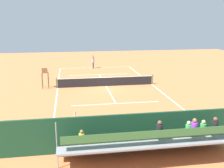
# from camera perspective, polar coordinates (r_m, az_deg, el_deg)

# --- Properties ---
(ground_plane) EXTENTS (60.00, 60.00, 0.00)m
(ground_plane) POSITION_cam_1_polar(r_m,az_deg,el_deg) (28.55, -1.29, -0.44)
(ground_plane) COLOR #D17542
(court_line_markings) EXTENTS (10.10, 22.20, 0.01)m
(court_line_markings) POSITION_cam_1_polar(r_m,az_deg,el_deg) (28.59, -1.30, -0.42)
(court_line_markings) COLOR white
(court_line_markings) RESTS_ON ground
(tennis_net) EXTENTS (10.30, 0.10, 1.07)m
(tennis_net) POSITION_cam_1_polar(r_m,az_deg,el_deg) (28.43, -1.30, 0.53)
(tennis_net) COLOR black
(tennis_net) RESTS_ON ground
(backdrop_wall) EXTENTS (18.00, 0.16, 2.00)m
(backdrop_wall) POSITION_cam_1_polar(r_m,az_deg,el_deg) (15.19, 6.18, -9.67)
(backdrop_wall) COLOR #194228
(backdrop_wall) RESTS_ON ground
(bleacher_stand) EXTENTS (9.06, 2.40, 2.48)m
(bleacher_stand) POSITION_cam_1_polar(r_m,az_deg,el_deg) (14.06, 8.32, -11.98)
(bleacher_stand) COLOR gray
(bleacher_stand) RESTS_ON ground
(umpire_chair) EXTENTS (0.67, 0.67, 2.14)m
(umpire_chair) POSITION_cam_1_polar(r_m,az_deg,el_deg) (28.17, -13.92, 1.69)
(umpire_chair) COLOR brown
(umpire_chair) RESTS_ON ground
(courtside_bench) EXTENTS (1.80, 0.40, 0.93)m
(courtside_bench) POSITION_cam_1_polar(r_m,az_deg,el_deg) (16.62, 12.40, -9.46)
(courtside_bench) COLOR #9E754C
(courtside_bench) RESTS_ON ground
(equipment_bag) EXTENTS (0.90, 0.36, 0.36)m
(equipment_bag) POSITION_cam_1_polar(r_m,az_deg,el_deg) (16.19, 7.37, -11.35)
(equipment_bag) COLOR #334C8C
(equipment_bag) RESTS_ON ground
(tennis_player) EXTENTS (0.38, 0.54, 1.93)m
(tennis_player) POSITION_cam_1_polar(r_m,az_deg,el_deg) (38.57, -3.99, 4.81)
(tennis_player) COLOR black
(tennis_player) RESTS_ON ground
(tennis_racket) EXTENTS (0.52, 0.51, 0.03)m
(tennis_racket) POSITION_cam_1_polar(r_m,az_deg,el_deg) (38.29, -4.75, 3.21)
(tennis_racket) COLOR black
(tennis_racket) RESTS_ON ground
(tennis_ball_near) EXTENTS (0.07, 0.07, 0.07)m
(tennis_ball_near) POSITION_cam_1_polar(r_m,az_deg,el_deg) (36.98, -1.18, 2.91)
(tennis_ball_near) COLOR #CCDB33
(tennis_ball_near) RESTS_ON ground
(line_judge) EXTENTS (0.36, 0.53, 1.93)m
(line_judge) POSITION_cam_1_polar(r_m,az_deg,el_deg) (15.61, -7.80, -9.00)
(line_judge) COLOR #232328
(line_judge) RESTS_ON ground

